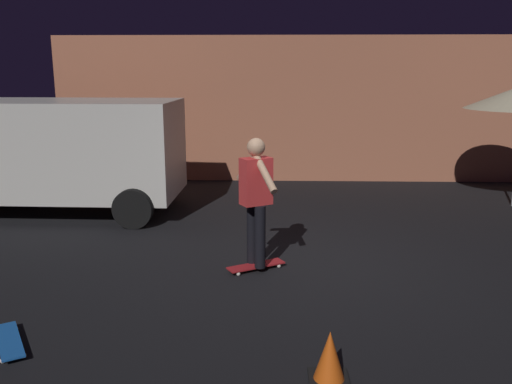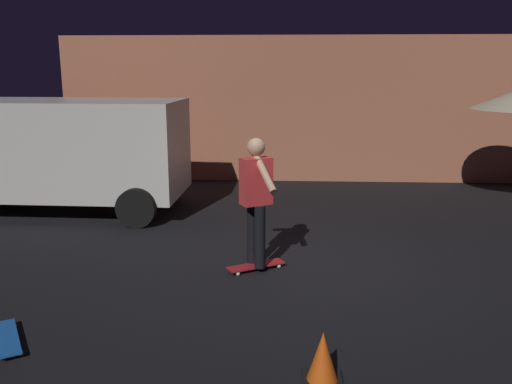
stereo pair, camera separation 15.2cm
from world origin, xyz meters
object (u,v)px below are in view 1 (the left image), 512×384
(skateboard_ridden, at_px, (256,266))
(skater, at_px, (256,193))
(skateboard_spare, at_px, (9,341))
(traffic_cone, at_px, (329,359))
(parked_van, at_px, (50,149))

(skateboard_ridden, bearing_deg, skater, 0.00)
(skateboard_ridden, relative_size, skateboard_spare, 1.01)
(skateboard_spare, distance_m, traffic_cone, 3.03)
(skateboard_spare, height_order, traffic_cone, traffic_cone)
(parked_van, distance_m, skateboard_ridden, 4.91)
(skateboard_spare, bearing_deg, skateboard_ridden, 42.14)
(skateboard_ridden, relative_size, skater, 0.46)
(skateboard_spare, relative_size, skater, 0.46)
(traffic_cone, bearing_deg, parked_van, 129.73)
(skater, height_order, traffic_cone, skater)
(parked_van, xyz_separation_m, skateboard_spare, (1.54, -4.94, -1.11))
(parked_van, relative_size, skater, 2.78)
(parked_van, height_order, skateboard_spare, parked_van)
(parked_van, bearing_deg, skateboard_spare, -72.75)
(skateboard_ridden, distance_m, traffic_cone, 2.66)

